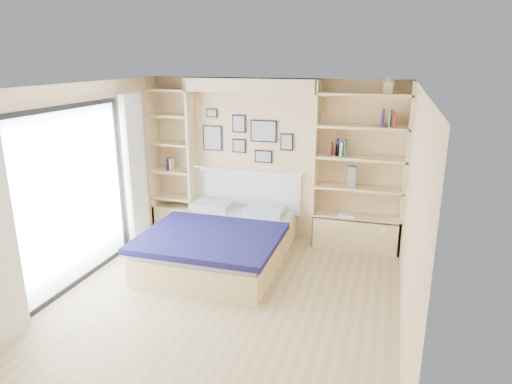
% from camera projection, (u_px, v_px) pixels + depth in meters
% --- Properties ---
extents(ground, '(4.50, 4.50, 0.00)m').
position_uv_depth(ground, '(224.00, 302.00, 5.43)').
color(ground, tan).
rests_on(ground, ground).
extents(room_shell, '(4.50, 4.50, 4.50)m').
position_uv_depth(room_shell, '(235.00, 180.00, 6.62)').
color(room_shell, '#E5BF8B').
rests_on(room_shell, ground).
extents(bed, '(1.82, 2.30, 1.07)m').
position_uv_depth(bed, '(221.00, 242.00, 6.45)').
color(bed, beige).
rests_on(bed, ground).
extents(photo_gallery, '(1.48, 0.02, 0.82)m').
position_uv_depth(photo_gallery, '(245.00, 136.00, 7.13)').
color(photo_gallery, black).
rests_on(photo_gallery, ground).
extents(reading_lamps, '(1.92, 0.12, 0.15)m').
position_uv_depth(reading_lamps, '(250.00, 172.00, 7.03)').
color(reading_lamps, silver).
rests_on(reading_lamps, ground).
extents(shelf_decor, '(3.52, 0.23, 2.03)m').
position_uv_depth(shelf_decor, '(342.00, 138.00, 6.55)').
color(shelf_decor, '#A51E1E').
rests_on(shelf_decor, ground).
extents(deck_chair, '(0.47, 0.71, 0.67)m').
position_uv_depth(deck_chair, '(18.00, 251.00, 6.07)').
color(deck_chair, tan).
rests_on(deck_chair, ground).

